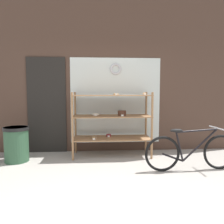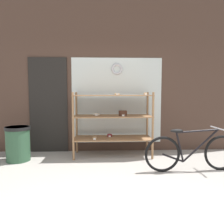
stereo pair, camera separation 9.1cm
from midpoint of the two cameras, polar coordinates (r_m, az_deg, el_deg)
ground_plane at (r=2.85m, az=1.09°, el=-22.95°), size 30.00×30.00×0.00m
storefront_facade at (r=4.96m, az=-0.92°, el=9.32°), size 6.15×0.13×3.47m
display_case at (r=4.56m, az=0.82°, el=-1.51°), size 1.62×0.59×1.34m
bicycle at (r=4.01m, az=20.74°, el=-9.72°), size 1.64×0.46×0.74m
trash_bin at (r=4.66m, az=-22.85°, el=-7.31°), size 0.48×0.48×0.67m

